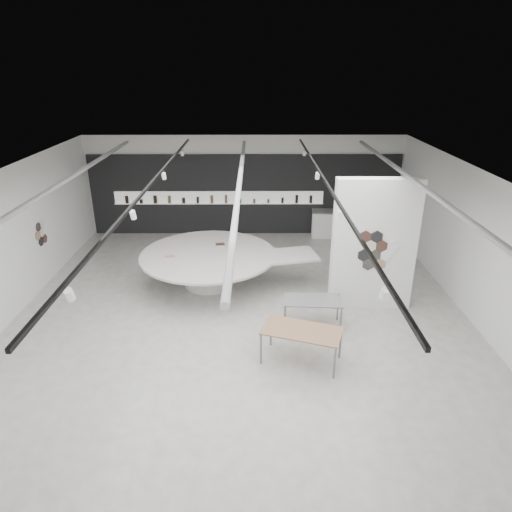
{
  "coord_description": "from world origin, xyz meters",
  "views": [
    {
      "loc": [
        0.34,
        -10.14,
        6.22
      ],
      "look_at": [
        0.4,
        1.2,
        1.42
      ],
      "focal_mm": 32.0,
      "sensor_mm": 36.0,
      "label": 1
    }
  ],
  "objects_px": {
    "sample_table_wood": "(302,332)",
    "sample_table_stone": "(313,302)",
    "kitchen_counter": "(335,224)",
    "partition_column": "(374,246)",
    "display_island": "(211,264)"
  },
  "relations": [
    {
      "from": "sample_table_wood",
      "to": "sample_table_stone",
      "type": "height_order",
      "value": "sample_table_wood"
    },
    {
      "from": "sample_table_stone",
      "to": "kitchen_counter",
      "type": "xyz_separation_m",
      "value": [
        1.66,
        6.54,
        -0.17
      ]
    },
    {
      "from": "partition_column",
      "to": "sample_table_wood",
      "type": "xyz_separation_m",
      "value": [
        -2.11,
        -2.54,
        -1.05
      ]
    },
    {
      "from": "display_island",
      "to": "partition_column",
      "type": "bearing_deg",
      "value": -28.34
    },
    {
      "from": "partition_column",
      "to": "kitchen_counter",
      "type": "distance_m",
      "value": 5.65
    },
    {
      "from": "partition_column",
      "to": "sample_table_wood",
      "type": "distance_m",
      "value": 3.46
    },
    {
      "from": "display_island",
      "to": "kitchen_counter",
      "type": "height_order",
      "value": "kitchen_counter"
    },
    {
      "from": "kitchen_counter",
      "to": "sample_table_stone",
      "type": "bearing_deg",
      "value": -98.86
    },
    {
      "from": "partition_column",
      "to": "sample_table_wood",
      "type": "relative_size",
      "value": 1.88
    },
    {
      "from": "partition_column",
      "to": "sample_table_stone",
      "type": "bearing_deg",
      "value": -148.4
    },
    {
      "from": "sample_table_stone",
      "to": "kitchen_counter",
      "type": "relative_size",
      "value": 0.8
    },
    {
      "from": "display_island",
      "to": "sample_table_stone",
      "type": "distance_m",
      "value": 3.64
    },
    {
      "from": "sample_table_stone",
      "to": "kitchen_counter",
      "type": "distance_m",
      "value": 6.75
    },
    {
      "from": "partition_column",
      "to": "sample_table_wood",
      "type": "height_order",
      "value": "partition_column"
    },
    {
      "from": "partition_column",
      "to": "sample_table_stone",
      "type": "relative_size",
      "value": 2.4
    }
  ]
}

